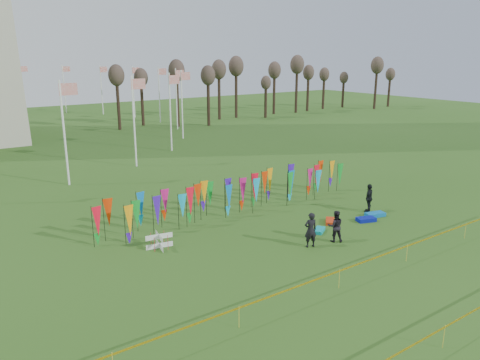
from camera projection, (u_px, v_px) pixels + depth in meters
ground at (324, 257)px, 23.53m from camera, size 160.00×160.00×0.00m
banner_row at (238, 192)px, 29.64m from camera, size 18.64×0.64×2.30m
caution_tape_near at (364, 263)px, 21.06m from camera, size 26.00×0.02×0.90m
caution_tape_far at (474, 312)px, 17.05m from camera, size 26.00×0.02×0.90m
tree_line at (273, 77)px, 74.40m from camera, size 53.92×1.92×7.84m
box_kite at (159, 241)px, 24.42m from camera, size 0.73×0.73×0.81m
person_left at (311, 230)px, 24.48m from camera, size 0.82×0.70×1.90m
person_mid at (335, 226)px, 25.22m from camera, size 1.00×0.91×1.75m
person_right at (369, 198)px, 29.94m from camera, size 1.25×1.04×1.86m
kite_bag_turquoise at (319, 230)px, 26.74m from camera, size 1.09×0.93×0.20m
kite_bag_blue at (366, 219)px, 28.44m from camera, size 1.27×0.93×0.24m
kite_bag_red at (330, 221)px, 28.18m from camera, size 1.14×1.13×0.20m
kite_bag_teal at (375, 214)px, 29.31m from camera, size 1.34×0.88×0.24m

